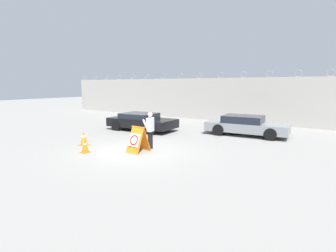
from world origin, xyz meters
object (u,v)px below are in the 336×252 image
traffic_cone_mid (84,138)px  security_guard (150,129)px  parked_car_rear_sedan (246,125)px  barricade_sign (137,139)px  parked_car_front_coupe (141,121)px  traffic_cone_near (85,145)px

traffic_cone_mid → security_guard: bearing=22.7°
security_guard → parked_car_rear_sedan: security_guard is taller
parked_car_rear_sedan → traffic_cone_mid: bearing=-134.3°
barricade_sign → security_guard: (0.11, 0.75, 0.37)m
security_guard → traffic_cone_mid: size_ratio=2.20×
barricade_sign → parked_car_front_coupe: (-3.38, 4.25, 0.03)m
traffic_cone_mid → barricade_sign: bearing=10.0°
parked_car_front_coupe → security_guard: bearing=-48.4°
traffic_cone_near → parked_car_rear_sedan: (4.39, 7.75, 0.25)m
traffic_cone_near → traffic_cone_mid: 1.44m
security_guard → traffic_cone_near: bearing=-56.4°
parked_car_front_coupe → parked_car_rear_sedan: 6.37m
traffic_cone_near → traffic_cone_mid: traffic_cone_mid is taller
security_guard → traffic_cone_mid: 3.35m
traffic_cone_near → parked_car_front_coupe: size_ratio=0.15×
security_guard → traffic_cone_near: security_guard is taller
traffic_cone_near → traffic_cone_mid: bearing=144.3°
barricade_sign → parked_car_front_coupe: barricade_sign is taller
barricade_sign → parked_car_rear_sedan: bearing=71.1°
traffic_cone_near → traffic_cone_mid: size_ratio=0.88×
parked_car_front_coupe → barricade_sign: bearing=-54.9°
security_guard → parked_car_rear_sedan: bearing=141.3°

